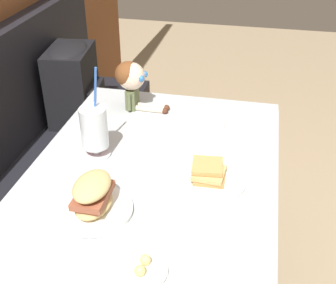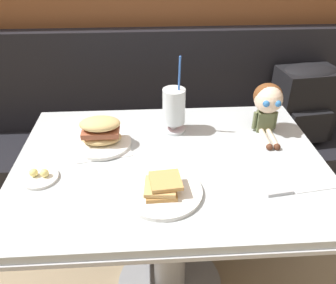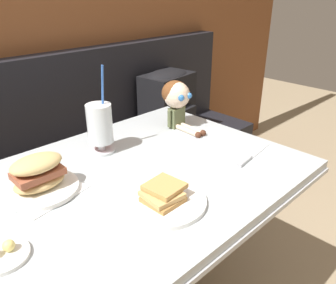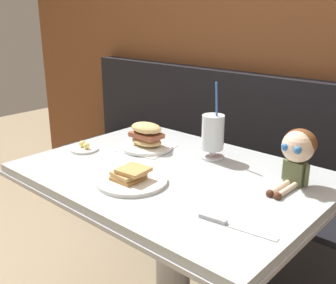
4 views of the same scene
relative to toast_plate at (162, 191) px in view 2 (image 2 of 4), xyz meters
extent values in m
cube|color=black|center=(0.04, 0.77, -0.53)|extent=(2.60, 0.48, 0.45)
cube|color=black|center=(0.04, 0.96, -0.03)|extent=(2.60, 0.10, 0.55)
cube|color=#B2BCC1|center=(0.04, 0.18, -0.03)|extent=(1.10, 0.80, 0.03)
cube|color=#B7BABF|center=(0.04, 0.18, -0.05)|extent=(1.11, 0.81, 0.02)
cylinder|color=#A5A8AD|center=(0.04, 0.18, -0.39)|extent=(0.14, 0.14, 0.65)
cylinder|color=white|center=(0.00, 0.00, -0.01)|extent=(0.25, 0.25, 0.01)
cube|color=#B78447|center=(-0.01, -0.01, 0.01)|extent=(0.10, 0.10, 0.01)
cube|color=tan|center=(-0.01, 0.00, 0.02)|extent=(0.10, 0.10, 0.01)
cube|color=tan|center=(0.01, 0.00, 0.04)|extent=(0.10, 0.10, 0.01)
cylinder|color=silver|center=(0.06, 0.39, -0.01)|extent=(0.10, 0.10, 0.01)
cylinder|color=silver|center=(0.06, 0.39, 0.01)|extent=(0.03, 0.03, 0.03)
cylinder|color=silver|center=(0.06, 0.39, 0.09)|extent=(0.09, 0.09, 0.14)
cylinder|color=pink|center=(0.06, 0.39, 0.08)|extent=(0.08, 0.08, 0.11)
cylinder|color=blue|center=(0.08, 0.38, 0.19)|extent=(0.01, 0.03, 0.22)
cube|color=white|center=(-0.21, 0.30, -0.01)|extent=(0.23, 0.23, 0.00)
cylinder|color=white|center=(-0.21, 0.30, -0.01)|extent=(0.22, 0.22, 0.01)
ellipsoid|color=tan|center=(-0.21, 0.30, 0.02)|extent=(0.15, 0.10, 0.04)
cube|color=#995138|center=(-0.21, 0.30, 0.05)|extent=(0.14, 0.09, 0.02)
ellipsoid|color=tan|center=(-0.21, 0.30, 0.08)|extent=(0.15, 0.10, 0.04)
cylinder|color=white|center=(-0.40, 0.10, -0.01)|extent=(0.12, 0.12, 0.01)
sphere|color=#F4E07A|center=(-0.42, 0.11, 0.01)|extent=(0.03, 0.03, 0.03)
sphere|color=#F4E07A|center=(-0.38, 0.10, 0.01)|extent=(0.03, 0.03, 0.03)
cube|color=silver|center=(0.49, 0.00, -0.01)|extent=(0.14, 0.04, 0.00)
cube|color=#B2B5BA|center=(0.37, -0.02, -0.01)|extent=(0.09, 0.03, 0.01)
cube|color=#5B6642|center=(0.43, 0.37, 0.03)|extent=(0.07, 0.04, 0.08)
sphere|color=beige|center=(0.43, 0.37, 0.12)|extent=(0.11, 0.11, 0.11)
ellipsoid|color=brown|center=(0.43, 0.38, 0.13)|extent=(0.12, 0.11, 0.10)
sphere|color=#2D6BB2|center=(0.41, 0.32, 0.13)|extent=(0.03, 0.03, 0.03)
sphere|color=#2D6BB2|center=(0.45, 0.32, 0.13)|extent=(0.03, 0.03, 0.03)
cylinder|color=beige|center=(0.41, 0.29, -0.01)|extent=(0.02, 0.12, 0.02)
cylinder|color=beige|center=(0.44, 0.29, -0.01)|extent=(0.02, 0.12, 0.02)
sphere|color=#4C2819|center=(0.41, 0.23, -0.01)|extent=(0.03, 0.03, 0.03)
sphere|color=#4C2819|center=(0.44, 0.23, -0.01)|extent=(0.03, 0.03, 0.03)
cylinder|color=#5B6642|center=(0.39, 0.37, 0.03)|extent=(0.02, 0.02, 0.07)
cylinder|color=#5B6642|center=(0.47, 0.37, 0.03)|extent=(0.02, 0.02, 0.07)
cube|color=black|center=(0.79, 0.79, -0.12)|extent=(0.32, 0.23, 0.38)
cube|color=black|center=(0.79, 0.67, -0.19)|extent=(0.21, 0.08, 0.17)
ellipsoid|color=black|center=(0.79, 0.79, 0.06)|extent=(0.31, 0.22, 0.07)
camera|label=1|loc=(-1.12, -0.12, 0.83)|focal=47.51mm
camera|label=2|loc=(-0.03, -0.82, 0.70)|focal=36.83mm
camera|label=3|loc=(-0.54, -0.58, 0.55)|focal=36.51mm
camera|label=4|loc=(0.95, -0.87, 0.56)|focal=43.01mm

